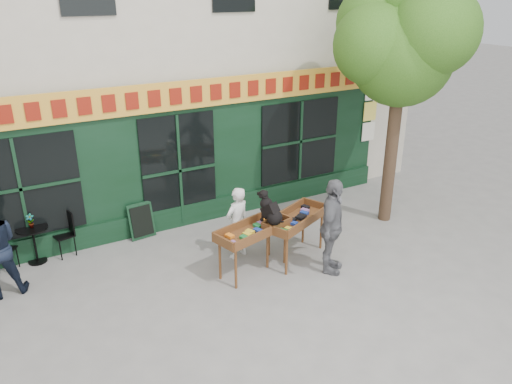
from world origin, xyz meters
TOP-DOWN VIEW (x-y plane):
  - ground at (0.00, 0.00)m, footprint 80.00×80.00m
  - street_tree at (4.34, 0.36)m, footprint 3.05×2.90m
  - book_cart_center at (0.46, -0.21)m, footprint 1.61×0.98m
  - dog at (0.81, -0.26)m, footprint 0.48×0.67m
  - woman at (0.46, 0.44)m, footprint 0.62×0.49m
  - book_cart_right at (1.44, -0.18)m, footprint 1.62×1.17m
  - man_right at (1.74, -0.93)m, footprint 1.12×1.09m
  - bistro_table at (-3.14, 2.20)m, footprint 0.60×0.60m
  - bistro_chair_right at (-2.51, 2.22)m, footprint 0.43×0.43m
  - potted_plant at (-3.14, 2.20)m, footprint 0.18×0.15m
  - chalkboard at (-0.98, 2.19)m, footprint 0.58×0.25m

SIDE VIEW (x-z plane):
  - ground at x=0.00m, z-range 0.00..0.00m
  - chalkboard at x=-0.98m, z-range 0.01..0.79m
  - bistro_table at x=-3.14m, z-range 0.16..0.92m
  - bistro_chair_right at x=-2.51m, z-range 0.08..1.03m
  - woman at x=0.46m, z-range 0.00..1.50m
  - book_cart_center at x=0.46m, z-range 0.33..1.32m
  - book_cart_right at x=1.44m, z-range 0.33..1.32m
  - potted_plant at x=-3.14m, z-range 0.76..1.05m
  - man_right at x=1.74m, z-range 0.00..1.88m
  - dog at x=0.81m, z-range 0.99..1.59m
  - street_tree at x=4.34m, z-range 1.31..6.91m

